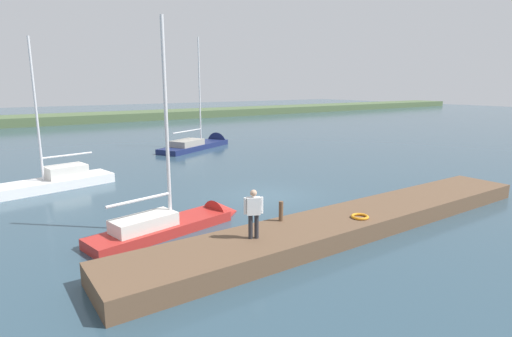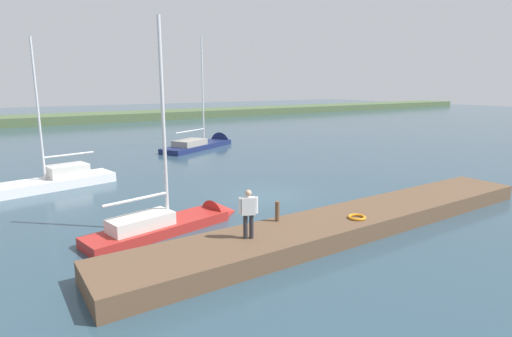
{
  "view_description": "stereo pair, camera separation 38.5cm",
  "coord_description": "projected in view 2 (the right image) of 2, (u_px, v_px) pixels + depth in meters",
  "views": [
    {
      "loc": [
        11.63,
        15.9,
        5.52
      ],
      "look_at": [
        -0.58,
        -1.82,
        1.05
      ],
      "focal_mm": 28.49,
      "sensor_mm": 36.0,
      "label": 1
    },
    {
      "loc": [
        11.31,
        16.11,
        5.52
      ],
      "look_at": [
        -0.58,
        -1.82,
        1.05
      ],
      "focal_mm": 28.49,
      "sensor_mm": 36.0,
      "label": 2
    }
  ],
  "objects": [
    {
      "name": "sailboat_far_left",
      "position": [
        207.0,
        145.0,
        36.69
      ],
      "size": [
        9.1,
        6.11,
        10.42
      ],
      "rotation": [
        0.0,
        0.0,
        3.63
      ],
      "color": "navy",
      "rests_on": "ground_plane"
    },
    {
      "name": "mooring_post_near",
      "position": [
        277.0,
        211.0,
        14.65
      ],
      "size": [
        0.16,
        0.16,
        0.73
      ],
      "primitive_type": "cylinder",
      "color": "brown",
      "rests_on": "dock_pier"
    },
    {
      "name": "sailboat_mid_channel",
      "position": [
        31.0,
        188.0,
        21.26
      ],
      "size": [
        7.86,
        3.26,
        8.71
      ],
      "rotation": [
        0.0,
        0.0,
        0.19
      ],
      "color": "white",
      "rests_on": "ground_plane"
    },
    {
      "name": "person_on_dock",
      "position": [
        248.0,
        211.0,
        12.88
      ],
      "size": [
        0.57,
        0.39,
        1.61
      ],
      "rotation": [
        0.0,
        0.0,
        4.27
      ],
      "color": "#28282D",
      "rests_on": "dock_pier"
    },
    {
      "name": "ground_plane",
      "position": [
        266.0,
        196.0,
        20.39
      ],
      "size": [
        200.0,
        200.0,
        0.0
      ],
      "primitive_type": "plane",
      "color": "#2D4756"
    },
    {
      "name": "far_shoreline",
      "position": [
        78.0,
        122.0,
        60.37
      ],
      "size": [
        180.0,
        8.0,
        2.4
      ],
      "primitive_type": "cube",
      "color": "#4C603D",
      "rests_on": "ground_plane"
    },
    {
      "name": "sailboat_near_dock",
      "position": [
        177.0,
        224.0,
        15.88
      ],
      "size": [
        6.82,
        2.76,
        8.59
      ],
      "rotation": [
        0.0,
        0.0,
        3.34
      ],
      "color": "#B22823",
      "rests_on": "ground_plane"
    },
    {
      "name": "dock_pier",
      "position": [
        352.0,
        222.0,
        15.63
      ],
      "size": [
        19.43,
        2.56,
        0.66
      ],
      "primitive_type": "cube",
      "color": "brown",
      "rests_on": "ground_plane"
    },
    {
      "name": "life_ring_buoy",
      "position": [
        357.0,
        217.0,
        14.98
      ],
      "size": [
        0.66,
        0.66,
        0.1
      ],
      "primitive_type": "torus",
      "color": "orange",
      "rests_on": "dock_pier"
    }
  ]
}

